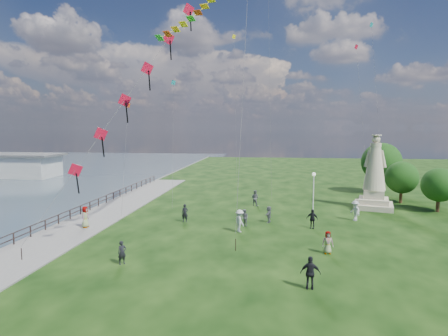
# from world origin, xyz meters

# --- Properties ---
(waterfront) EXTENTS (200.00, 200.00, 1.51)m
(waterfront) POSITION_xyz_m (-15.24, 8.99, -0.06)
(waterfront) COLOR #354750
(waterfront) RESTS_ON ground
(statue) EXTENTS (4.86, 4.86, 8.15)m
(statue) POSITION_xyz_m (14.29, 19.37, 3.08)
(statue) COLOR #C4AF94
(statue) RESTS_ON ground
(lamppost) EXTENTS (0.39, 0.39, 4.19)m
(lamppost) POSITION_xyz_m (7.46, 16.92, 3.02)
(lamppost) COLOR silver
(lamppost) RESTS_ON ground
(tree_row) EXTENTS (7.24, 15.58, 6.90)m
(tree_row) POSITION_xyz_m (18.39, 25.90, 3.75)
(tree_row) COLOR #382314
(tree_row) RESTS_ON ground
(person_0) EXTENTS (0.67, 0.66, 1.56)m
(person_0) POSITION_xyz_m (-6.60, -0.66, 0.78)
(person_0) COLOR black
(person_0) RESTS_ON ground
(person_1) EXTENTS (0.84, 0.86, 1.54)m
(person_1) POSITION_xyz_m (0.64, 9.93, 0.77)
(person_1) COLOR #595960
(person_1) RESTS_ON ground
(person_2) EXTENTS (1.21, 1.40, 1.93)m
(person_2) POSITION_xyz_m (0.36, 7.98, 0.97)
(person_2) COLOR silver
(person_2) RESTS_ON ground
(person_3) EXTENTS (1.13, 0.62, 1.88)m
(person_3) POSITION_xyz_m (5.23, -3.00, 0.94)
(person_3) COLOR black
(person_3) RESTS_ON ground
(person_4) EXTENTS (0.83, 0.55, 1.62)m
(person_4) POSITION_xyz_m (7.04, 3.21, 0.81)
(person_4) COLOR #595960
(person_4) RESTS_ON ground
(person_6) EXTENTS (0.63, 0.42, 1.71)m
(person_6) POSITION_xyz_m (-5.09, 10.69, 0.86)
(person_6) COLOR black
(person_6) RESTS_ON ground
(person_7) EXTENTS (1.04, 0.87, 1.83)m
(person_7) POSITION_xyz_m (1.15, 18.94, 0.91)
(person_7) COLOR #595960
(person_7) RESTS_ON ground
(person_8) EXTENTS (1.13, 1.42, 1.95)m
(person_8) POSITION_xyz_m (11.03, 13.31, 0.97)
(person_8) COLOR silver
(person_8) RESTS_ON ground
(person_9) EXTENTS (1.13, 0.84, 1.73)m
(person_9) POSITION_xyz_m (6.65, 9.94, 0.86)
(person_9) COLOR black
(person_9) RESTS_ON ground
(person_10) EXTENTS (0.58, 0.93, 1.90)m
(person_10) POSITION_xyz_m (-13.31, 7.28, 0.95)
(person_10) COLOR #595960
(person_10) RESTS_ON ground
(person_11) EXTENTS (0.86, 1.53, 1.56)m
(person_11) POSITION_xyz_m (2.81, 11.54, 0.78)
(person_11) COLOR #595960
(person_11) RESTS_ON ground
(red_kite_train) EXTENTS (10.03, 9.35, 19.06)m
(red_kite_train) POSITION_xyz_m (-7.50, 4.61, 11.82)
(red_kite_train) COLOR black
(red_kite_train) RESTS_ON ground
(small_kites) EXTENTS (28.44, 15.43, 33.73)m
(small_kites) POSITION_xyz_m (1.76, 22.65, 15.98)
(small_kites) COLOR teal
(small_kites) RESTS_ON ground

